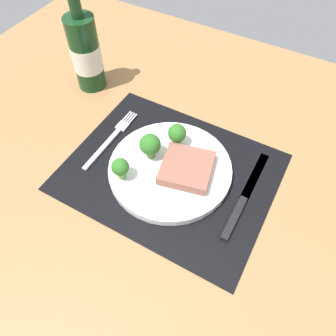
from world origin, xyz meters
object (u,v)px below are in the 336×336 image
(steak, at_px, (187,168))
(knife, at_px, (243,200))
(plate, at_px, (170,169))
(fork, at_px, (111,138))
(wine_bottle, at_px, (86,52))

(steak, xyz_separation_m, knife, (0.12, -0.00, -0.02))
(plate, xyz_separation_m, fork, (-0.16, 0.01, -0.01))
(plate, relative_size, steak, 2.56)
(plate, bearing_deg, fork, 174.87)
(plate, xyz_separation_m, knife, (0.16, 0.01, -0.00))
(fork, xyz_separation_m, knife, (0.32, -0.01, 0.00))
(knife, distance_m, wine_bottle, 0.50)
(fork, bearing_deg, wine_bottle, 139.67)
(steak, distance_m, wine_bottle, 0.38)
(steak, height_order, fork, steak)
(plate, height_order, knife, plate)
(fork, relative_size, knife, 0.83)
(fork, bearing_deg, knife, -0.61)
(plate, distance_m, steak, 0.04)
(fork, relative_size, wine_bottle, 0.72)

